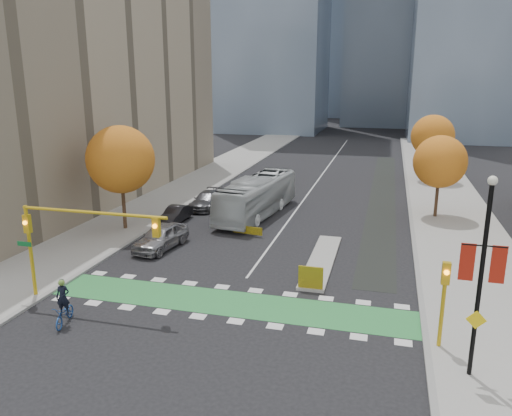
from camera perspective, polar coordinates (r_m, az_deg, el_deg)
The scene contains 22 objects.
ground at distance 26.00m, azimuth -4.22°, elevation -12.14°, with size 300.00×300.00×0.00m, color black.
sidewalk_west at distance 48.38m, azimuth -11.63°, elevation 0.50°, with size 7.00×120.00×0.15m, color gray.
sidewalk_east at distance 43.82m, azimuth 21.90°, elevation -1.77°, with size 7.00×120.00×0.15m, color gray.
curb_west at distance 46.94m, azimuth -7.80°, elevation 0.23°, with size 0.30×120.00×0.16m, color gray.
curb_east at distance 43.51m, azimuth 17.33°, elevation -1.48°, with size 0.30×120.00×0.16m, color gray.
bike_crossing at distance 27.27m, azimuth -3.17°, elevation -10.76°, with size 20.00×3.00×0.01m, color #2A813C.
centre_line at distance 63.43m, azimuth 7.68°, elevation 3.97°, with size 0.15×70.00×0.01m, color silver.
bike_lane_paint at distance 53.17m, azimuth 14.29°, elevation 1.54°, with size 2.50×50.00×0.01m, color black.
median_island at distance 33.20m, azimuth 7.52°, elevation -5.94°, with size 1.60×10.00×0.16m, color gray.
hazard_board at distance 28.51m, azimuth 6.26°, elevation -7.90°, with size 1.40×0.12×1.30m, color yellow.
building_west at distance 54.16m, azimuth -21.70°, elevation 14.56°, with size 16.00×44.00×25.00m, color gray.
tree_west at distance 39.68m, azimuth -15.21°, elevation 5.36°, with size 5.20×5.20×8.22m.
tree_east_near at distance 44.59m, azimuth 20.29°, elevation 4.97°, with size 4.40×4.40×7.08m.
tree_east_far at distance 60.39m, azimuth 19.54°, elevation 7.74°, with size 4.80×4.80×7.65m.
traffic_signal_west at distance 27.59m, azimuth -20.52°, elevation -2.43°, with size 8.53×0.56×5.20m.
traffic_signal_east at distance 23.33m, azimuth 20.70°, elevation -8.97°, with size 0.35×0.43×4.10m.
banner_lamppost at distance 20.96m, azimuth 24.38°, elevation -6.52°, with size 1.65×0.36×8.28m.
cyclist at distance 26.49m, azimuth -21.07°, elevation -10.76°, with size 1.15×2.12×2.32m.
bus at distance 43.30m, azimuth 0.13°, elevation 1.37°, with size 2.88×12.30×3.43m, color #B6BCBE.
parked_car_a at distance 35.67m, azimuth -10.81°, elevation -3.27°, with size 2.03×5.06×1.72m, color gray.
parked_car_b at distance 41.99m, azimuth -9.17°, elevation -0.73°, with size 1.41×4.03×1.33m, color black.
parked_car_c at distance 46.09m, azimuth -5.63°, elevation 0.90°, with size 2.11×5.19×1.51m, color #47474C.
Camera 1 is at (7.77, -21.85, 11.74)m, focal length 35.00 mm.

